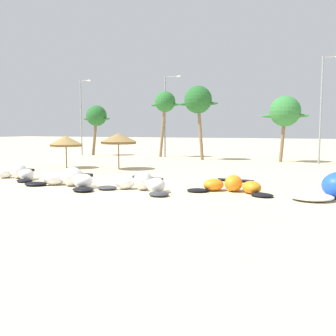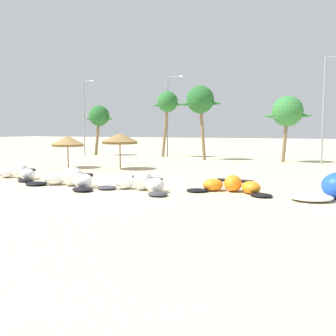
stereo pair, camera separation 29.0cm
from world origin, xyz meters
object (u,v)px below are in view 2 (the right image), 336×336
object	(u,v)px
beach_umbrella_middle	(120,138)
lamppost_west	(85,114)
kite_left_of_center	(140,183)
beach_umbrella_near_van	(68,141)
palm_left_of_gap	(200,101)
palm_leftmost	(99,116)
palm_left	(167,103)
palm_center_left	(287,112)
lamppost_west_center	(169,112)
lamppost_east_center	(325,105)
kite_far_left	(17,173)
kite_left	(69,179)
kite_center	(232,186)

from	to	relation	value
beach_umbrella_middle	lamppost_west	xyz separation A→B (m)	(-12.93, 13.00, 2.79)
kite_left_of_center	beach_umbrella_near_van	xyz separation A→B (m)	(-11.47, 8.39, 1.96)
kite_left_of_center	palm_left_of_gap	bearing A→B (deg)	99.37
beach_umbrella_near_van	palm_left_of_gap	world-z (taller)	palm_left_of_gap
palm_leftmost	palm_left_of_gap	bearing A→B (deg)	-7.61
palm_left	palm_center_left	world-z (taller)	palm_left
palm_center_left	lamppost_west_center	bearing A→B (deg)	170.47
beach_umbrella_near_van	kite_left_of_center	bearing A→B (deg)	-36.18
kite_left_of_center	lamppost_east_center	distance (m)	23.18
kite_far_left	kite_left_of_center	bearing A→B (deg)	-6.40
kite_far_left	kite_left	xyz separation A→B (m)	(5.47, -1.38, 0.04)
kite_far_left	palm_center_left	bearing A→B (deg)	52.92
kite_far_left	palm_center_left	world-z (taller)	palm_center_left
kite_far_left	palm_leftmost	xyz separation A→B (m)	(-8.00, 22.14, 4.71)
kite_far_left	palm_left	size ratio (longest dim) A/B	0.60
beach_umbrella_middle	palm_leftmost	size ratio (longest dim) A/B	0.48
kite_far_left	palm_leftmost	world-z (taller)	palm_leftmost
palm_leftmost	palm_left	bearing A→B (deg)	4.82
kite_left	kite_left_of_center	bearing A→B (deg)	3.17
kite_center	kite_left_of_center	bearing A→B (deg)	-162.53
beach_umbrella_middle	lamppost_west_center	xyz separation A→B (m)	(-1.87, 15.04, 2.93)
kite_left_of_center	palm_leftmost	size ratio (longest dim) A/B	0.74
palm_left_of_gap	beach_umbrella_middle	bearing A→B (deg)	-104.95
kite_left	palm_left	world-z (taller)	palm_left
beach_umbrella_middle	lamppost_east_center	xyz separation A→B (m)	(15.92, 11.30, 3.07)
palm_center_left	lamppost_west_center	size ratio (longest dim) A/B	0.69
kite_far_left	lamppost_west	world-z (taller)	lamppost_west
beach_umbrella_near_van	palm_left	distance (m)	16.49
palm_left	lamppost_east_center	size ratio (longest dim) A/B	0.78
lamppost_east_center	kite_left	bearing A→B (deg)	-123.47
kite_far_left	beach_umbrella_near_van	size ratio (longest dim) A/B	1.68
kite_left_of_center	beach_umbrella_middle	world-z (taller)	beach_umbrella_middle
kite_left_of_center	palm_left	bearing A→B (deg)	109.76
kite_far_left	lamppost_west_center	bearing A→B (deg)	86.35
kite_center	lamppost_west	xyz separation A→B (m)	(-24.45, 20.81, 5.07)
kite_left_of_center	lamppost_west	distance (m)	30.16
lamppost_west_center	lamppost_east_center	bearing A→B (deg)	-11.89
lamppost_west_center	kite_left	bearing A→B (deg)	-80.79
kite_center	beach_umbrella_middle	size ratio (longest dim) A/B	1.56
kite_far_left	lamppost_east_center	distance (m)	27.91
kite_left	lamppost_west_center	xyz separation A→B (m)	(-3.99, 24.62, 5.12)
palm_left	beach_umbrella_near_van	bearing A→B (deg)	-100.19
kite_left_of_center	lamppost_west	xyz separation A→B (m)	(-19.66, 22.32, 5.00)
palm_left_of_gap	lamppost_west_center	xyz separation A→B (m)	(-5.08, 3.04, -1.02)
kite_far_left	beach_umbrella_middle	distance (m)	9.12
palm_left	palm_left_of_gap	world-z (taller)	palm_left_of_gap
kite_left_of_center	palm_left	xyz separation A→B (m)	(-8.65, 24.07, 6.20)
kite_left	palm_center_left	world-z (taller)	palm_center_left
beach_umbrella_middle	palm_center_left	world-z (taller)	palm_center_left
beach_umbrella_middle	palm_left	bearing A→B (deg)	97.42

